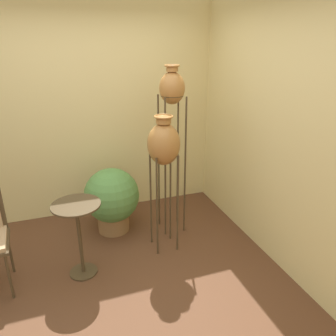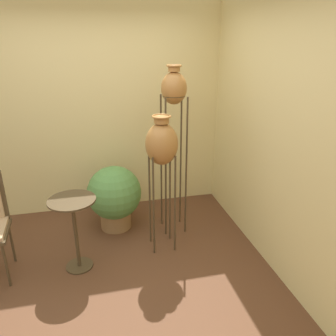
# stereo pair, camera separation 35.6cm
# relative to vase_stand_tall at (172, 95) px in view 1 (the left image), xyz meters

# --- Properties ---
(ground_plane) EXTENTS (14.00, 14.00, 0.00)m
(ground_plane) POSITION_rel_vase_stand_tall_xyz_m (-0.81, -0.82, -1.63)
(ground_plane) COLOR brown
(wall_back) EXTENTS (7.21, 0.06, 2.70)m
(wall_back) POSITION_rel_vase_stand_tall_xyz_m (-0.81, 0.82, -0.28)
(wall_back) COLOR beige
(wall_back) RESTS_ON ground_plane
(wall_right) EXTENTS (0.06, 7.21, 2.70)m
(wall_right) POSITION_rel_vase_stand_tall_xyz_m (0.82, -0.82, -0.28)
(wall_right) COLOR beige
(wall_right) RESTS_ON ground_plane
(vase_stand_tall) EXTENTS (0.27, 0.27, 1.93)m
(vase_stand_tall) POSITION_rel_vase_stand_tall_xyz_m (0.00, 0.00, 0.00)
(vase_stand_tall) COLOR #473823
(vase_stand_tall) RESTS_ON ground_plane
(vase_stand_medium) EXTENTS (0.33, 0.33, 1.49)m
(vase_stand_medium) POSITION_rel_vase_stand_tall_xyz_m (-0.21, -0.34, -0.44)
(vase_stand_medium) COLOR #473823
(vase_stand_medium) RESTS_ON ground_plane
(side_table) EXTENTS (0.45, 0.45, 0.77)m
(side_table) POSITION_rel_vase_stand_tall_xyz_m (-1.12, -0.50, -1.07)
(side_table) COLOR #473823
(side_table) RESTS_ON ground_plane
(potted_plant) EXTENTS (0.64, 0.64, 0.79)m
(potted_plant) POSITION_rel_vase_stand_tall_xyz_m (-0.68, 0.19, -1.20)
(potted_plant) COLOR olive
(potted_plant) RESTS_ON ground_plane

